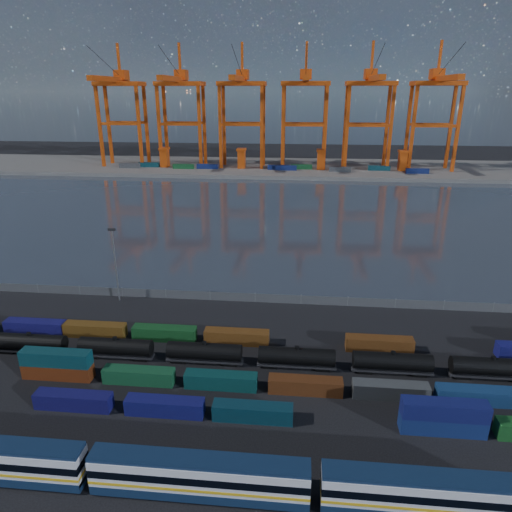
{
  "coord_description": "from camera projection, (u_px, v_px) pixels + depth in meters",
  "views": [
    {
      "loc": [
        9.05,
        -62.17,
        43.45
      ],
      "look_at": [
        0.0,
        30.0,
        10.0
      ],
      "focal_mm": 32.0,
      "sensor_mm": 36.0,
      "label": 1
    }
  ],
  "objects": [
    {
      "name": "container_row_south",
      "position": [
        121.0,
        400.0,
        65.3
      ],
      "size": [
        138.64,
        2.29,
        4.88
      ],
      "color": "#3B3D40",
      "rests_on": "ground"
    },
    {
      "name": "straddle_carriers",
      "position": [
        281.0,
        158.0,
        258.56
      ],
      "size": [
        140.0,
        7.0,
        11.1
      ],
      "color": "#CC460E",
      "rests_on": "far_quay"
    },
    {
      "name": "gantry_cranes",
      "position": [
        273.0,
        94.0,
        250.32
      ],
      "size": [
        201.47,
        50.81,
        68.81
      ],
      "color": "#CC460E",
      "rests_on": "ground"
    },
    {
      "name": "quay_containers",
      "position": [
        265.0,
        167.0,
        256.63
      ],
      "size": [
        172.58,
        10.99,
        2.6
      ],
      "color": "navy",
      "rests_on": "far_quay"
    },
    {
      "name": "harbor_water",
      "position": [
        275.0,
        214.0,
        172.07
      ],
      "size": [
        700.0,
        700.0,
        0.0
      ],
      "primitive_type": "plane",
      "color": "#2D3542",
      "rests_on": "ground"
    },
    {
      "name": "passenger_train",
      "position": [
        199.0,
        477.0,
        51.28
      ],
      "size": [
        76.87,
        3.07,
        5.27
      ],
      "color": "silver",
      "rests_on": "ground"
    },
    {
      "name": "container_row_north",
      "position": [
        320.0,
        340.0,
        81.76
      ],
      "size": [
        140.99,
        2.4,
        5.11
      ],
      "color": "navy",
      "rests_on": "ground"
    },
    {
      "name": "far_quay",
      "position": [
        286.0,
        168.0,
        270.01
      ],
      "size": [
        700.0,
        70.0,
        2.0
      ],
      "primitive_type": "cube",
      "color": "#514F4C",
      "rests_on": "ground"
    },
    {
      "name": "ground",
      "position": [
        238.0,
        377.0,
        73.79
      ],
      "size": [
        700.0,
        700.0,
        0.0
      ],
      "primitive_type": "plane",
      "color": "black",
      "rests_on": "ground"
    },
    {
      "name": "tanker_string",
      "position": [
        205.0,
        352.0,
        76.92
      ],
      "size": [
        137.09,
        2.81,
        4.02
      ],
      "color": "black",
      "rests_on": "ground"
    },
    {
      "name": "container_row_mid",
      "position": [
        226.0,
        380.0,
        70.6
      ],
      "size": [
        140.63,
        2.3,
        4.89
      ],
      "color": "#3D3F42",
      "rests_on": "ground"
    },
    {
      "name": "waterfront_fence",
      "position": [
        255.0,
        298.0,
        99.65
      ],
      "size": [
        160.12,
        0.12,
        2.2
      ],
      "color": "#595B5E",
      "rests_on": "ground"
    },
    {
      "name": "distant_mountains",
      "position": [
        322.0,
        34.0,
        1490.79
      ],
      "size": [
        2470.0,
        1100.0,
        520.0
      ],
      "color": "#1E2630",
      "rests_on": "ground"
    },
    {
      "name": "yard_light_mast",
      "position": [
        115.0,
        261.0,
        97.72
      ],
      "size": [
        1.6,
        0.4,
        16.6
      ],
      "color": "slate",
      "rests_on": "ground"
    }
  ]
}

